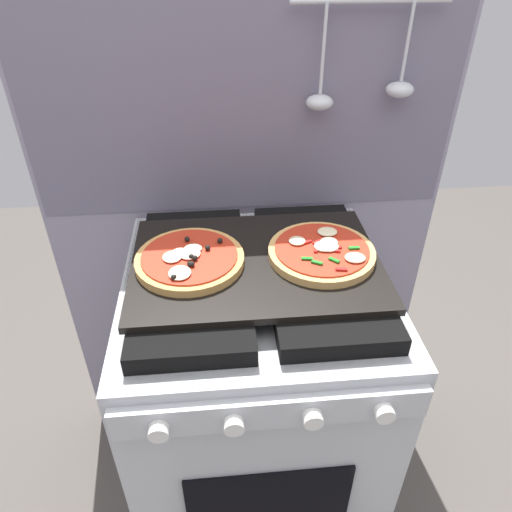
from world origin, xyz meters
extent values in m
plane|color=#4C4742|center=(0.00, 0.00, 0.00)|extent=(4.00, 4.00, 0.00)
cube|color=gray|center=(0.00, 0.34, 0.78)|extent=(1.10, 0.03, 1.55)
cube|color=slate|center=(0.00, 0.32, 1.15)|extent=(1.08, 0.00, 0.56)
cylinder|color=silver|center=(0.28, 0.29, 1.38)|extent=(0.36, 0.01, 0.01)
cylinder|color=silver|center=(0.18, 0.29, 1.28)|extent=(0.01, 0.01, 0.20)
ellipsoid|color=silver|center=(0.18, 0.29, 1.16)|extent=(0.07, 0.06, 0.04)
cylinder|color=silver|center=(0.38, 0.29, 1.29)|extent=(0.01, 0.01, 0.17)
ellipsoid|color=silver|center=(0.38, 0.29, 1.19)|extent=(0.07, 0.06, 0.04)
cube|color=#B7BABF|center=(0.00, 0.00, 0.43)|extent=(0.60, 0.60, 0.86)
cube|color=black|center=(0.00, 0.00, 0.85)|extent=(0.59, 0.59, 0.01)
cube|color=black|center=(-0.14, 0.00, 0.88)|extent=(0.24, 0.51, 0.04)
cube|color=black|center=(0.14, 0.00, 0.88)|extent=(0.24, 0.51, 0.04)
cube|color=#B7BABF|center=(0.00, -0.31, 0.80)|extent=(0.58, 0.02, 0.07)
cylinder|color=silver|center=(-0.20, -0.33, 0.80)|extent=(0.04, 0.02, 0.04)
cylinder|color=silver|center=(-0.07, -0.33, 0.80)|extent=(0.04, 0.02, 0.04)
cylinder|color=silver|center=(0.07, -0.33, 0.80)|extent=(0.04, 0.02, 0.04)
cylinder|color=silver|center=(0.20, -0.33, 0.80)|extent=(0.04, 0.02, 0.04)
cube|color=black|center=(0.00, -0.30, 0.45)|extent=(0.36, 0.01, 0.28)
cube|color=black|center=(0.00, 0.00, 0.91)|extent=(0.54, 0.38, 0.02)
cylinder|color=tan|center=(-0.14, 0.00, 0.93)|extent=(0.23, 0.23, 0.02)
cylinder|color=#B72D19|center=(-0.14, 0.00, 0.94)|extent=(0.21, 0.21, 0.00)
ellipsoid|color=beige|center=(-0.14, 0.00, 0.94)|extent=(0.03, 0.04, 0.01)
ellipsoid|color=beige|center=(-0.16, -0.07, 0.94)|extent=(0.05, 0.05, 0.01)
ellipsoid|color=beige|center=(-0.16, 0.01, 0.94)|extent=(0.03, 0.03, 0.01)
ellipsoid|color=beige|center=(-0.14, 0.00, 0.94)|extent=(0.05, 0.05, 0.01)
ellipsoid|color=beige|center=(-0.14, 0.02, 0.94)|extent=(0.04, 0.04, 0.01)
ellipsoid|color=beige|center=(-0.18, -0.01, 0.94)|extent=(0.04, 0.04, 0.01)
sphere|color=black|center=(-0.13, -0.02, 0.94)|extent=(0.01, 0.01, 0.01)
sphere|color=black|center=(-0.08, 0.04, 0.94)|extent=(0.01, 0.01, 0.01)
sphere|color=black|center=(-0.14, -0.02, 0.94)|extent=(0.01, 0.01, 0.01)
sphere|color=black|center=(-0.10, 0.02, 0.94)|extent=(0.01, 0.01, 0.01)
sphere|color=black|center=(-0.17, -0.08, 0.94)|extent=(0.01, 0.01, 0.01)
sphere|color=black|center=(-0.14, -0.04, 0.94)|extent=(0.01, 0.01, 0.01)
sphere|color=black|center=(-0.15, 0.05, 0.94)|extent=(0.01, 0.01, 0.01)
sphere|color=black|center=(-0.14, -0.04, 0.94)|extent=(0.01, 0.01, 0.01)
cylinder|color=tan|center=(0.14, 0.00, 0.93)|extent=(0.23, 0.23, 0.02)
cylinder|color=#B72D19|center=(0.14, 0.00, 0.94)|extent=(0.21, 0.21, 0.00)
ellipsoid|color=beige|center=(0.20, -0.05, 0.94)|extent=(0.04, 0.04, 0.01)
ellipsoid|color=beige|center=(0.15, 0.00, 0.94)|extent=(0.04, 0.04, 0.01)
ellipsoid|color=beige|center=(0.15, 0.00, 0.94)|extent=(0.03, 0.03, 0.01)
ellipsoid|color=beige|center=(0.15, 0.00, 0.94)|extent=(0.04, 0.03, 0.01)
ellipsoid|color=beige|center=(0.09, 0.03, 0.94)|extent=(0.04, 0.04, 0.01)
ellipsoid|color=beige|center=(0.16, 0.00, 0.94)|extent=(0.05, 0.04, 0.01)
ellipsoid|color=beige|center=(0.16, 0.02, 0.94)|extent=(0.04, 0.04, 0.01)
ellipsoid|color=beige|center=(0.17, 0.06, 0.94)|extent=(0.05, 0.04, 0.01)
cube|color=#19721E|center=(0.12, -0.06, 0.94)|extent=(0.02, 0.02, 0.00)
cube|color=red|center=(0.13, -0.01, 0.94)|extent=(0.01, 0.03, 0.00)
cube|color=red|center=(0.14, 0.02, 0.94)|extent=(0.02, 0.02, 0.00)
cube|color=red|center=(0.11, 0.02, 0.94)|extent=(0.03, 0.02, 0.00)
cube|color=#19721E|center=(0.10, -0.04, 0.94)|extent=(0.02, 0.01, 0.00)
cube|color=red|center=(0.18, 0.00, 0.94)|extent=(0.02, 0.02, 0.00)
cube|color=red|center=(0.17, -0.08, 0.94)|extent=(0.03, 0.01, 0.00)
cube|color=red|center=(0.17, -0.02, 0.94)|extent=(0.03, 0.02, 0.00)
cube|color=#19721E|center=(0.21, -0.01, 0.94)|extent=(0.02, 0.01, 0.00)
cube|color=#19721E|center=(0.16, -0.05, 0.94)|extent=(0.02, 0.02, 0.00)
camera|label=1|loc=(-0.08, -0.84, 1.52)|focal=33.48mm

